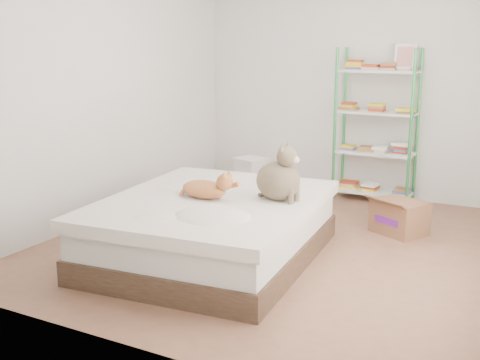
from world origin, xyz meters
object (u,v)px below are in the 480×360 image
Objects in this scene: shelf_unit at (376,127)px; white_bin at (251,174)px; cardboard_box at (399,217)px; grey_cat at (278,173)px; bed at (212,228)px; orange_cat at (204,187)px.

shelf_unit reaches higher than white_bin.
grey_cat is at bearing -94.05° from cardboard_box.
bed is 1.25× the size of shelf_unit.
grey_cat is 1.51m from cardboard_box.
bed reaches higher than white_bin.
orange_cat is 2.40m from white_bin.
orange_cat is at bearing -104.95° from cardboard_box.
shelf_unit is 1.38m from cardboard_box.
orange_cat is (-0.06, -0.02, 0.35)m from bed.
grey_cat is 1.08× the size of white_bin.
grey_cat is at bearing 17.41° from bed.
bed is 0.36m from orange_cat.
orange_cat reaches higher than cardboard_box.
white_bin is at bearing -175.64° from cardboard_box.
white_bin is at bearing 36.91° from grey_cat.
grey_cat is 0.78× the size of cardboard_box.
bed is 1.86m from cardboard_box.
grey_cat reaches higher than white_bin.
bed is 3.73× the size of cardboard_box.
bed is 5.15× the size of white_bin.
cardboard_box is at bearing -62.23° from shelf_unit.
shelf_unit reaches higher than cardboard_box.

